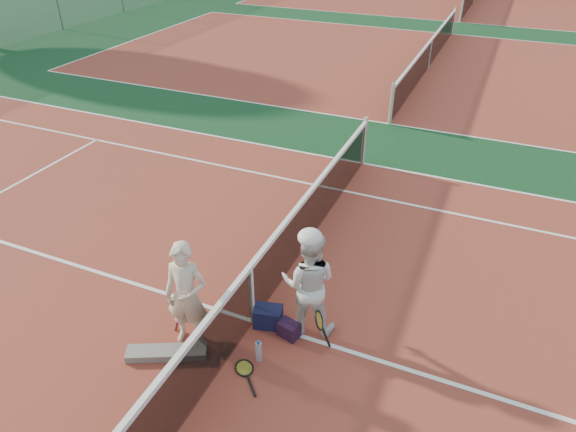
{
  "coord_description": "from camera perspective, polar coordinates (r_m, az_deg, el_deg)",
  "views": [
    {
      "loc": [
        2.6,
        -4.75,
        5.21
      ],
      "look_at": [
        0.0,
        1.26,
        1.05
      ],
      "focal_mm": 32.0,
      "sensor_mm": 36.0,
      "label": 1
    }
  ],
  "objects": [
    {
      "name": "net_far_a",
      "position": [
        19.02,
        15.49,
        17.01
      ],
      "size": [
        0.1,
        10.98,
        1.02
      ],
      "primitive_type": null,
      "color": "black",
      "rests_on": "ground"
    },
    {
      "name": "court_far_b",
      "position": [
        32.27,
        19.88,
        21.41
      ],
      "size": [
        23.77,
        10.97,
        0.01
      ],
      "primitive_type": "cube",
      "color": "maroon",
      "rests_on": "ground"
    },
    {
      "name": "water_bottle",
      "position": [
        6.9,
        -3.27,
        -14.82
      ],
      "size": [
        0.09,
        0.09,
        0.3
      ],
      "primitive_type": "cylinder",
      "color": "silver",
      "rests_on": "ground"
    },
    {
      "name": "player_b",
      "position": [
        6.9,
        2.33,
        -7.46
      ],
      "size": [
        0.87,
        0.74,
        1.57
      ],
      "primitive_type": "imported",
      "rotation": [
        0.0,
        0.0,
        3.35
      ],
      "color": "silver",
      "rests_on": "ground"
    },
    {
      "name": "player_a",
      "position": [
        6.83,
        -11.2,
        -8.65
      ],
      "size": [
        0.64,
        0.48,
        1.59
      ],
      "primitive_type": "imported",
      "rotation": [
        0.0,
        0.0,
        0.2
      ],
      "color": "beige",
      "rests_on": "ground"
    },
    {
      "name": "court_far_a",
      "position": [
        19.15,
        15.27,
        15.56
      ],
      "size": [
        23.77,
        10.97,
        0.01
      ],
      "primitive_type": "cube",
      "color": "maroon",
      "rests_on": "ground"
    },
    {
      "name": "court_main",
      "position": [
        7.51,
        -3.91,
        -11.56
      ],
      "size": [
        23.77,
        10.97,
        0.01
      ],
      "primitive_type": "cube",
      "color": "maroon",
      "rests_on": "ground"
    },
    {
      "name": "racket_black_held",
      "position": [
        6.98,
        3.43,
        -12.44
      ],
      "size": [
        0.28,
        0.31,
        0.57
      ],
      "primitive_type": null,
      "rotation": [
        0.0,
        0.0,
        3.33
      ],
      "color": "black",
      "rests_on": "ground"
    },
    {
      "name": "racket_red",
      "position": [
        7.35,
        -11.52,
        -10.4
      ],
      "size": [
        0.35,
        0.34,
        0.58
      ],
      "primitive_type": null,
      "rotation": [
        0.0,
        0.0,
        0.88
      ],
      "color": "maroon",
      "rests_on": "ground"
    },
    {
      "name": "sports_bag_navy",
      "position": [
        7.34,
        -2.22,
        -11.11
      ],
      "size": [
        0.44,
        0.35,
        0.31
      ],
      "primitive_type": "cube",
      "rotation": [
        0.0,
        0.0,
        0.24
      ],
      "color": "black",
      "rests_on": "ground"
    },
    {
      "name": "net_main",
      "position": [
        7.17,
        -4.06,
        -8.65
      ],
      "size": [
        0.1,
        10.98,
        1.02
      ],
      "primitive_type": null,
      "color": "black",
      "rests_on": "ground"
    },
    {
      "name": "ground",
      "position": [
        7.51,
        -3.91,
        -11.58
      ],
      "size": [
        130.0,
        130.0,
        0.0
      ],
      "primitive_type": "plane",
      "color": "#0E361A",
      "rests_on": "ground"
    },
    {
      "name": "sports_bag_purple",
      "position": [
        7.21,
        0.08,
        -12.49
      ],
      "size": [
        0.33,
        0.26,
        0.23
      ],
      "primitive_type": "cube",
      "rotation": [
        0.0,
        0.0,
        -0.24
      ],
      "color": "black",
      "rests_on": "ground"
    },
    {
      "name": "racket_spare",
      "position": [
        6.91,
        -4.89,
        -16.47
      ],
      "size": [
        0.61,
        0.62,
        0.03
      ],
      "primitive_type": null,
      "rotation": [
        0.0,
        0.0,
        2.34
      ],
      "color": "black",
      "rests_on": "ground"
    },
    {
      "name": "net_cover_canvas",
      "position": [
        7.18,
        -13.32,
        -14.56
      ],
      "size": [
        1.05,
        0.68,
        0.11
      ],
      "primitive_type": "cube",
      "rotation": [
        0.0,
        0.0,
        0.45
      ],
      "color": "slate",
      "rests_on": "ground"
    }
  ]
}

